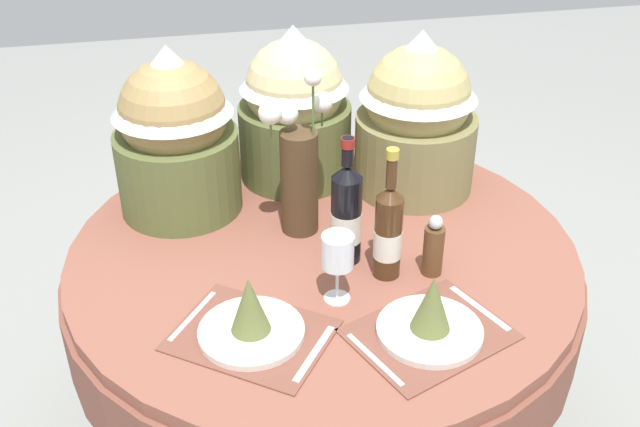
# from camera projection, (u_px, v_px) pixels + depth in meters

# --- Properties ---
(dining_table) EXTENTS (1.37, 1.37, 0.73)m
(dining_table) POSITION_uv_depth(u_px,v_px,m) (322.00, 287.00, 2.07)
(dining_table) COLOR brown
(dining_table) RESTS_ON ground
(place_setting_left) EXTENTS (0.43, 0.41, 0.16)m
(place_setting_left) POSITION_uv_depth(u_px,v_px,m) (251.00, 320.00, 1.67)
(place_setting_left) COLOR brown
(place_setting_left) RESTS_ON dining_table
(place_setting_right) EXTENTS (0.41, 0.37, 0.16)m
(place_setting_right) POSITION_uv_depth(u_px,v_px,m) (431.00, 318.00, 1.67)
(place_setting_right) COLOR brown
(place_setting_right) RESTS_ON dining_table
(flower_vase) EXTENTS (0.20, 0.10, 0.47)m
(flower_vase) POSITION_uv_depth(u_px,v_px,m) (298.00, 169.00, 1.97)
(flower_vase) COLOR #47331E
(flower_vase) RESTS_ON dining_table
(wine_bottle_left) EXTENTS (0.08, 0.08, 0.35)m
(wine_bottle_left) POSITION_uv_depth(u_px,v_px,m) (346.00, 214.00, 1.88)
(wine_bottle_left) COLOR black
(wine_bottle_left) RESTS_ON dining_table
(wine_bottle_centre) EXTENTS (0.07, 0.07, 0.35)m
(wine_bottle_centre) POSITION_uv_depth(u_px,v_px,m) (388.00, 231.00, 1.82)
(wine_bottle_centre) COLOR #422814
(wine_bottle_centre) RESTS_ON dining_table
(wine_glass_left) EXTENTS (0.08, 0.08, 0.18)m
(wine_glass_left) POSITION_uv_depth(u_px,v_px,m) (338.00, 253.00, 1.74)
(wine_glass_left) COLOR silver
(wine_glass_left) RESTS_ON dining_table
(pepper_mill) EXTENTS (0.05, 0.05, 0.17)m
(pepper_mill) POSITION_uv_depth(u_px,v_px,m) (433.00, 248.00, 1.86)
(pepper_mill) COLOR brown
(pepper_mill) RESTS_ON dining_table
(gift_tub_back_left) EXTENTS (0.34, 0.34, 0.48)m
(gift_tub_back_left) POSITION_uv_depth(u_px,v_px,m) (174.00, 127.00, 2.04)
(gift_tub_back_left) COLOR #566033
(gift_tub_back_left) RESTS_ON dining_table
(gift_tub_back_centre) EXTENTS (0.34, 0.34, 0.47)m
(gift_tub_back_centre) POSITION_uv_depth(u_px,v_px,m) (294.00, 100.00, 2.20)
(gift_tub_back_centre) COLOR #566033
(gift_tub_back_centre) RESTS_ON dining_table
(gift_tub_back_right) EXTENTS (0.35, 0.35, 0.48)m
(gift_tub_back_right) POSITION_uv_depth(u_px,v_px,m) (417.00, 109.00, 2.14)
(gift_tub_back_right) COLOR olive
(gift_tub_back_right) RESTS_ON dining_table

